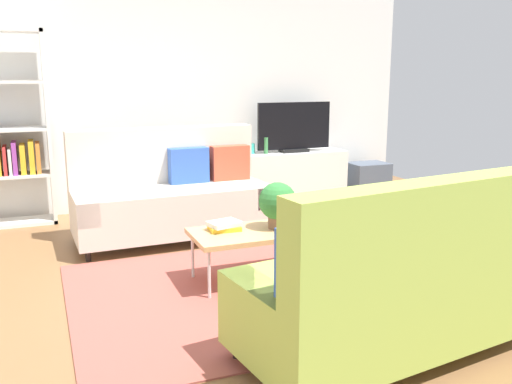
# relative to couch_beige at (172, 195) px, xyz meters

# --- Properties ---
(ground_plane) EXTENTS (7.68, 7.68, 0.00)m
(ground_plane) POSITION_rel_couch_beige_xyz_m (0.32, -1.34, -0.45)
(ground_plane) COLOR brown
(wall_far) EXTENTS (6.40, 0.12, 2.90)m
(wall_far) POSITION_rel_couch_beige_xyz_m (0.32, 1.46, 1.00)
(wall_far) COLOR white
(wall_far) RESTS_ON ground_plane
(area_rug) EXTENTS (2.90, 2.20, 0.01)m
(area_rug) POSITION_rel_couch_beige_xyz_m (0.33, -1.62, -0.44)
(area_rug) COLOR #9E4C42
(area_rug) RESTS_ON ground_plane
(couch_beige) EXTENTS (1.93, 0.90, 1.10)m
(couch_beige) POSITION_rel_couch_beige_xyz_m (0.00, 0.00, 0.00)
(couch_beige) COLOR beige
(couch_beige) RESTS_ON ground_plane
(couch_green) EXTENTS (2.00, 1.09, 1.10)m
(couch_green) POSITION_rel_couch_beige_xyz_m (0.68, -2.85, 0.00)
(couch_green) COLOR #A3BC4C
(couch_green) RESTS_ON ground_plane
(coffee_table) EXTENTS (1.10, 0.56, 0.42)m
(coffee_table) POSITION_rel_couch_beige_xyz_m (0.38, -1.42, -0.05)
(coffee_table) COLOR tan
(coffee_table) RESTS_ON ground_plane
(tv_console) EXTENTS (1.40, 0.44, 0.64)m
(tv_console) POSITION_rel_couch_beige_xyz_m (1.88, 1.12, -0.13)
(tv_console) COLOR silver
(tv_console) RESTS_ON ground_plane
(tv) EXTENTS (1.00, 0.20, 0.64)m
(tv) POSITION_rel_couch_beige_xyz_m (1.88, 1.10, 0.51)
(tv) COLOR black
(tv) RESTS_ON tv_console
(storage_trunk) EXTENTS (0.52, 0.40, 0.44)m
(storage_trunk) POSITION_rel_couch_beige_xyz_m (2.98, 1.02, -0.23)
(storage_trunk) COLOR #4C5666
(storage_trunk) RESTS_ON ground_plane
(potted_plant) EXTENTS (0.30, 0.30, 0.37)m
(potted_plant) POSITION_rel_couch_beige_xyz_m (0.53, -1.42, 0.18)
(potted_plant) COLOR brown
(potted_plant) RESTS_ON coffee_table
(table_book_0) EXTENTS (0.25, 0.19, 0.04)m
(table_book_0) POSITION_rel_couch_beige_xyz_m (0.11, -1.33, -0.01)
(table_book_0) COLOR gold
(table_book_0) RESTS_ON coffee_table
(table_book_1) EXTENTS (0.28, 0.23, 0.04)m
(table_book_1) POSITION_rel_couch_beige_xyz_m (0.11, -1.33, 0.03)
(table_book_1) COLOR silver
(table_book_1) RESTS_ON table_book_0
(vase_0) EXTENTS (0.12, 0.12, 0.13)m
(vase_0) POSITION_rel_couch_beige_xyz_m (1.30, 1.17, 0.26)
(vase_0) COLOR #33B29E
(vase_0) RESTS_ON tv_console
(bottle_0) EXTENTS (0.05, 0.05, 0.21)m
(bottle_0) POSITION_rel_couch_beige_xyz_m (1.47, 1.08, 0.30)
(bottle_0) COLOR #3F8C4C
(bottle_0) RESTS_ON tv_console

